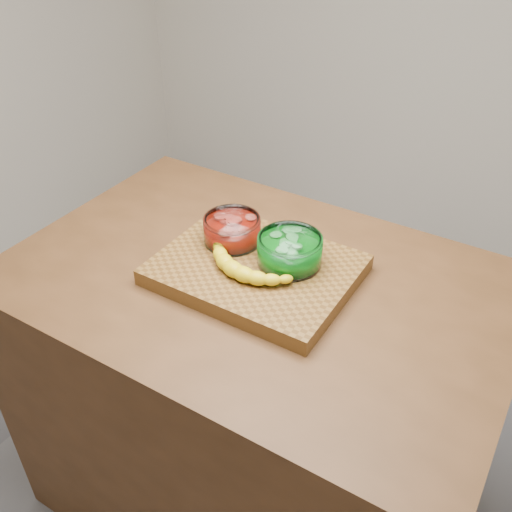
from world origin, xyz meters
The scene contains 6 objects.
ground centered at (0.00, 0.00, 0.00)m, with size 3.50×3.50×0.00m, color #59595E.
counter centered at (0.00, 0.00, 0.45)m, with size 1.20×0.80×0.90m, color #4E2F17.
cutting_board centered at (0.00, 0.00, 0.92)m, with size 0.45×0.35×0.04m, color brown.
bowl_red centered at (-0.10, 0.05, 0.97)m, with size 0.14×0.14×0.07m.
bowl_green centered at (0.07, 0.04, 0.97)m, with size 0.15×0.15×0.07m.
banana centered at (0.00, -0.03, 0.96)m, with size 0.27×0.15×0.04m, color gold, non-canonical shape.
Camera 1 is at (0.56, -0.92, 1.73)m, focal length 40.00 mm.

